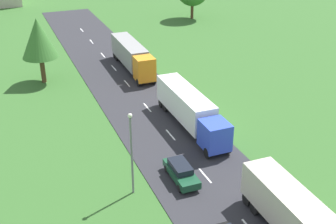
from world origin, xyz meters
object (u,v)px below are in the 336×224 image
truck_lead (302,223)px  tree_birch (39,38)px  lamppost_second (132,150)px  truck_second (190,109)px  car_third (181,172)px  truck_third (132,55)px

truck_lead → tree_birch: (-12.19, 37.72, 3.89)m
lamppost_second → tree_birch: size_ratio=0.85×
tree_birch → truck_lead: bearing=-72.1°
truck_second → tree_birch: 22.95m
truck_second → lamppost_second: bearing=-136.6°
lamppost_second → tree_birch: tree_birch is taller
lamppost_second → tree_birch: (-3.43, 27.46, 1.85)m
lamppost_second → tree_birch: 27.74m
car_third → truck_lead: bearing=-67.1°
truck_lead → lamppost_second: (-8.76, 10.25, 2.04)m
truck_second → car_third: size_ratio=2.91×
truck_lead → tree_birch: tree_birch is taller
truck_third → car_third: bearing=-99.4°
car_third → lamppost_second: (-4.37, -0.13, 3.28)m
truck_third → lamppost_second: 28.80m
truck_third → lamppost_second: size_ratio=1.82×
truck_second → lamppost_second: (-9.15, -8.65, 1.98)m
car_third → tree_birch: size_ratio=0.54×
truck_third → car_third: truck_third is taller
truck_second → lamppost_second: size_ratio=1.83×
truck_second → car_third: 9.86m
tree_birch → truck_third: bearing=-0.6°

